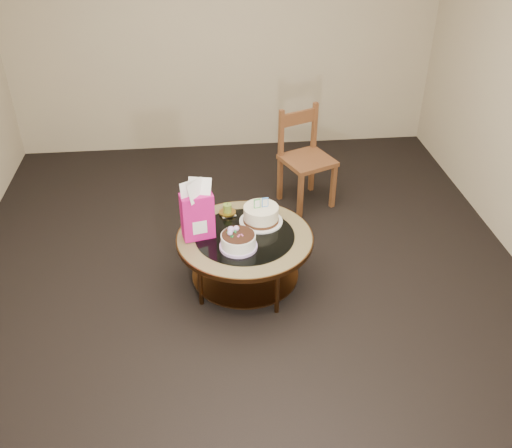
{
  "coord_description": "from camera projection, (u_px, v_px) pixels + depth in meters",
  "views": [
    {
      "loc": [
        -0.27,
        -3.46,
        2.86
      ],
      "look_at": [
        0.09,
        0.02,
        0.54
      ],
      "focal_mm": 40.0,
      "sensor_mm": 36.0,
      "label": 1
    }
  ],
  "objects": [
    {
      "name": "ground",
      "position": [
        245.0,
        283.0,
        4.47
      ],
      "size": [
        5.0,
        5.0,
        0.0
      ],
      "primitive_type": "plane",
      "color": "black",
      "rests_on": "ground"
    },
    {
      "name": "dining_chair",
      "position": [
        305.0,
        158.0,
        5.26
      ],
      "size": [
        0.55,
        0.55,
        0.91
      ],
      "rotation": [
        0.0,
        0.0,
        0.4
      ],
      "color": "brown",
      "rests_on": "ground"
    },
    {
      "name": "cream_cake",
      "position": [
        261.0,
        215.0,
        4.33
      ],
      "size": [
        0.33,
        0.33,
        0.21
      ],
      "rotation": [
        0.0,
        0.0,
        0.18
      ],
      "color": "white",
      "rests_on": "coffee_table"
    },
    {
      "name": "gift_bag",
      "position": [
        197.0,
        210.0,
        4.08
      ],
      "size": [
        0.25,
        0.2,
        0.46
      ],
      "rotation": [
        0.0,
        0.0,
        0.22
      ],
      "color": "#D51485",
      "rests_on": "coffee_table"
    },
    {
      "name": "decorated_cake",
      "position": [
        238.0,
        242.0,
        4.06
      ],
      "size": [
        0.27,
        0.27,
        0.16
      ],
      "rotation": [
        0.0,
        0.0,
        -0.1
      ],
      "color": "#C6A0E3",
      "rests_on": "coffee_table"
    },
    {
      "name": "coffee_table",
      "position": [
        245.0,
        244.0,
        4.26
      ],
      "size": [
        1.02,
        1.02,
        0.46
      ],
      "color": "#573319",
      "rests_on": "ground"
    },
    {
      "name": "pillar_candle",
      "position": [
        227.0,
        211.0,
        4.44
      ],
      "size": [
        0.14,
        0.14,
        0.1
      ],
      "rotation": [
        0.0,
        0.0,
        0.28
      ],
      "color": "tan",
      "rests_on": "coffee_table"
    },
    {
      "name": "room_walls",
      "position": [
        243.0,
        95.0,
        3.62
      ],
      "size": [
        4.52,
        5.02,
        2.61
      ],
      "color": "tan",
      "rests_on": "ground"
    }
  ]
}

